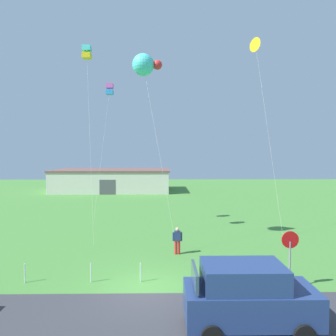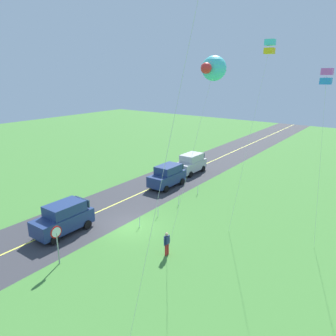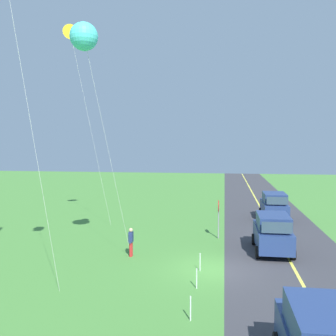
# 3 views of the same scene
# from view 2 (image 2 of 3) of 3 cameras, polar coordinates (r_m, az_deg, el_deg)

# --- Properties ---
(ground_plane) EXTENTS (120.00, 120.00, 0.10)m
(ground_plane) POSITION_cam_2_polar(r_m,az_deg,el_deg) (25.08, -6.88, -10.46)
(ground_plane) COLOR #478438
(asphalt_road) EXTENTS (120.00, 7.00, 0.00)m
(asphalt_road) POSITION_cam_2_polar(r_m,az_deg,el_deg) (27.70, -13.02, -7.94)
(asphalt_road) COLOR #38383D
(asphalt_road) RESTS_ON ground
(road_centre_stripe) EXTENTS (120.00, 0.16, 0.00)m
(road_centre_stripe) POSITION_cam_2_polar(r_m,az_deg,el_deg) (27.70, -13.02, -7.93)
(road_centre_stripe) COLOR #E5E04C
(road_centre_stripe) RESTS_ON asphalt_road
(car_suv_foreground) EXTENTS (4.40, 2.12, 2.24)m
(car_suv_foreground) POSITION_cam_2_polar(r_m,az_deg,el_deg) (24.74, -18.32, -8.54)
(car_suv_foreground) COLOR navy
(car_suv_foreground) RESTS_ON ground
(car_parked_west_far) EXTENTS (4.40, 2.12, 2.24)m
(car_parked_west_far) POSITION_cam_2_polar(r_m,az_deg,el_deg) (37.46, 4.12, 0.86)
(car_parked_west_far) COLOR #B7B7BC
(car_parked_west_far) RESTS_ON ground
(car_parked_west_near) EXTENTS (4.40, 2.12, 2.24)m
(car_parked_west_near) POSITION_cam_2_polar(r_m,az_deg,el_deg) (32.83, -0.13, -1.39)
(car_parked_west_near) COLOR navy
(car_parked_west_near) RESTS_ON ground
(stop_sign) EXTENTS (0.76, 0.08, 2.56)m
(stop_sign) POSITION_cam_2_polar(r_m,az_deg,el_deg) (20.73, -19.43, -11.76)
(stop_sign) COLOR gray
(stop_sign) RESTS_ON ground
(person_adult_near) EXTENTS (0.58, 0.22, 1.60)m
(person_adult_near) POSITION_cam_2_polar(r_m,az_deg,el_deg) (20.93, -0.22, -13.35)
(person_adult_near) COLOR red
(person_adult_near) RESTS_ON ground
(kite_red_low) EXTENTS (2.81, 2.50, 12.32)m
(kite_red_low) POSITION_cam_2_polar(r_m,az_deg,el_deg) (18.88, 8.20, 17.36)
(kite_red_low) COLOR silver
(kite_red_low) RESTS_ON ground
(kite_blue_mid) EXTENTS (1.82, 0.69, 11.62)m
(kite_blue_mid) POSITION_cam_2_polar(r_m,az_deg,el_deg) (20.07, 26.68, 14.44)
(kite_blue_mid) COLOR silver
(kite_blue_mid) RESTS_ON ground
(kite_green_far) EXTENTS (1.00, 1.96, 13.38)m
(kite_green_far) POSITION_cam_2_polar(r_m,az_deg,el_deg) (21.95, 17.85, 19.98)
(kite_green_far) COLOR silver
(kite_green_far) RESTS_ON ground
(fence_post_0) EXTENTS (0.05, 0.05, 0.90)m
(fence_post_0) POSITION_cam_2_polar(r_m,az_deg,el_deg) (31.11, 5.41, -3.89)
(fence_post_0) COLOR silver
(fence_post_0) RESTS_ON ground
(fence_post_1) EXTENTS (0.05, 0.05, 0.90)m
(fence_post_1) POSITION_cam_2_polar(r_m,az_deg,el_deg) (28.51, 1.97, -5.79)
(fence_post_1) COLOR silver
(fence_post_1) RESTS_ON ground
(fence_post_2) EXTENTS (0.05, 0.05, 0.90)m
(fence_post_2) POSITION_cam_2_polar(r_m,az_deg,el_deg) (26.25, -1.82, -7.84)
(fence_post_2) COLOR silver
(fence_post_2) RESTS_ON ground
(fence_post_3) EXTENTS (0.05, 0.05, 0.90)m
(fence_post_3) POSITION_cam_2_polar(r_m,az_deg,el_deg) (24.66, -5.15, -9.61)
(fence_post_3) COLOR silver
(fence_post_3) RESTS_ON ground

